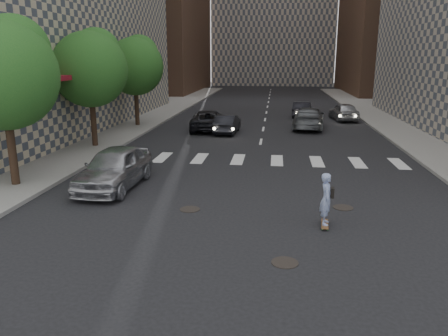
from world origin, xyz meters
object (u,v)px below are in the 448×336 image
at_px(traffic_car_a, 227,124).
at_px(traffic_car_c, 208,120).
at_px(skateboarder, 327,199).
at_px(traffic_car_e, 302,109).
at_px(traffic_car_b, 309,118).
at_px(tree_c, 136,64).
at_px(traffic_car_d, 344,111).
at_px(tree_a, 5,70).
at_px(tree_b, 91,66).
at_px(silver_sedan, 114,168).

relative_size(traffic_car_a, traffic_car_c, 0.75).
xyz_separation_m(skateboarder, traffic_car_e, (0.68, 25.73, -0.22)).
bearing_deg(skateboarder, traffic_car_e, 94.11).
bearing_deg(traffic_car_b, traffic_car_a, 31.37).
bearing_deg(tree_c, traffic_car_d, 18.31).
bearing_deg(traffic_car_d, traffic_car_b, 49.36).
distance_m(tree_a, traffic_car_b, 21.22).
relative_size(traffic_car_c, traffic_car_e, 1.25).
height_order(traffic_car_b, traffic_car_c, traffic_car_b).
xyz_separation_m(tree_b, skateboarder, (11.94, -10.98, -3.75)).
distance_m(silver_sedan, traffic_car_e, 24.04).
xyz_separation_m(skateboarder, traffic_car_c, (-6.42, 17.84, -0.18)).
distance_m(tree_a, silver_sedan, 5.51).
xyz_separation_m(traffic_car_a, traffic_car_c, (-1.50, 1.05, 0.08)).
height_order(traffic_car_c, traffic_car_d, traffic_car_d).
height_order(tree_a, traffic_car_e, tree_a).
relative_size(traffic_car_b, traffic_car_e, 1.31).
height_order(skateboarder, traffic_car_e, skateboarder).
relative_size(tree_a, skateboarder, 3.85).
height_order(traffic_car_b, traffic_car_d, traffic_car_b).
bearing_deg(skateboarder, traffic_car_c, 115.43).
bearing_deg(silver_sedan, traffic_car_d, 62.51).
distance_m(traffic_car_a, traffic_car_e, 10.55).
relative_size(tree_a, traffic_car_d, 1.53).
bearing_deg(tree_b, traffic_car_d, 39.77).
bearing_deg(tree_a, skateboarder, -14.01).
xyz_separation_m(tree_c, silver_sedan, (3.95, -15.67, -3.82)).
bearing_deg(tree_c, skateboarder, -57.83).
xyz_separation_m(tree_c, skateboarder, (11.94, -18.98, -3.75)).
relative_size(tree_c, traffic_car_e, 1.60).
height_order(traffic_car_a, traffic_car_c, traffic_car_c).
relative_size(tree_b, silver_sedan, 1.37).
xyz_separation_m(tree_a, traffic_car_a, (7.02, 13.81, -4.01)).
xyz_separation_m(tree_a, skateboarder, (11.94, -2.98, -3.75)).
distance_m(skateboarder, silver_sedan, 8.64).
relative_size(skateboarder, traffic_car_d, 0.40).
distance_m(tree_c, silver_sedan, 16.61).
relative_size(silver_sedan, traffic_car_e, 1.17).
xyz_separation_m(tree_a, tree_c, (0.00, 16.00, 0.00)).
relative_size(skateboarder, silver_sedan, 0.36).
relative_size(tree_a, traffic_car_e, 1.60).
relative_size(tree_a, traffic_car_a, 1.71).
bearing_deg(traffic_car_a, traffic_car_b, -151.06).
xyz_separation_m(traffic_car_a, traffic_car_b, (5.73, 2.70, 0.15)).
height_order(tree_a, traffic_car_b, tree_a).
distance_m(silver_sedan, traffic_car_b, 18.42).
distance_m(traffic_car_d, traffic_car_e, 3.64).
xyz_separation_m(tree_c, traffic_car_b, (12.75, 0.51, -3.86)).
distance_m(tree_b, traffic_car_c, 9.64).
bearing_deg(tree_a, traffic_car_a, 63.05).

